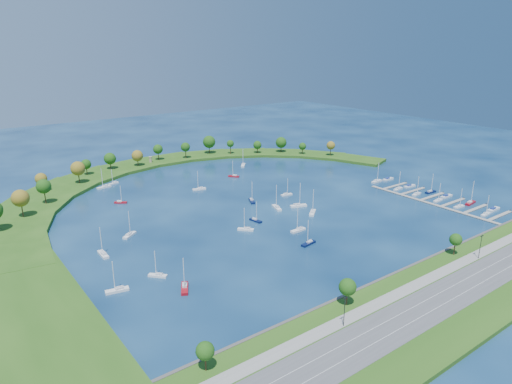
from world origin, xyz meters
TOP-DOWN VIEW (x-y plane):
  - ground at (0.00, 0.00)m, footprint 700.00×700.00m
  - south_shoreline at (0.03, -122.88)m, footprint 420.00×43.10m
  - breakwater at (-46.33, 48.72)m, footprint 286.74×247.64m
  - breakwater_trees at (-22.22, 85.09)m, footprint 244.29×91.32m
  - harbor_tower at (-11.29, 114.33)m, footprint 2.60×2.60m
  - dock_system at (85.30, -61.00)m, footprint 24.28×82.00m
  - moored_boat_0 at (15.24, -20.32)m, footprint 9.67×5.49m
  - moored_boat_1 at (42.18, 70.97)m, footprint 7.73×8.32m
  - moored_boat_2 at (-0.49, 1.61)m, footprint 5.63×8.56m
  - moored_boat_3 at (-75.27, -3.93)m, footprint 8.10×6.77m
  - moored_boat_4 at (-77.85, -62.87)m, footprint 6.51×8.99m
  - moored_boat_5 at (-81.56, -48.03)m, footprint 6.51×6.79m
  - moored_boat_6 at (-16.68, -23.87)m, footprint 3.16×7.59m
  - moored_boat_7 at (-92.19, -17.07)m, footprint 2.55×8.68m
  - moored_boat_8 at (-7.86, -46.39)m, footprint 8.36×2.69m
  - moored_boat_9 at (20.08, 50.50)m, footprint 6.19×7.41m
  - moored_boat_10 at (-14.39, -60.62)m, footprint 8.24×3.46m
  - moored_boat_11 at (23.01, -1.15)m, footprint 7.35×2.88m
  - moored_boat_12 at (3.74, -15.69)m, footprint 5.26×9.44m
  - moored_boat_13 at (-13.18, 39.10)m, footprint 8.59×3.95m
  - moored_boat_14 at (-51.14, 82.83)m, footprint 7.19×3.70m
  - moored_boat_15 at (-58.91, 77.99)m, footprint 9.23×4.18m
  - moored_boat_16 at (-61.26, 44.06)m, footprint 6.81×5.83m
  - moored_boat_17 at (14.09, -32.96)m, footprint 8.58×7.67m
  - moored_boat_18 at (-27.49, -30.55)m, footprint 6.96×7.21m
  - moored_boat_19 at (-98.23, -49.66)m, footprint 8.66×3.97m
  - docked_boat_0 at (85.53, -88.74)m, footprint 7.67×2.78m
  - docked_boat_1 at (95.96, -87.56)m, footprint 9.59×3.06m
  - docked_boat_2 at (85.53, -73.81)m, footprint 7.51×2.64m
  - docked_boat_3 at (96.00, -74.43)m, footprint 9.29×3.68m
  - docked_boat_4 at (85.54, -60.91)m, footprint 7.43×2.55m
  - docked_boat_5 at (95.97, -59.70)m, footprint 9.07×2.71m
  - docked_boat_6 at (85.53, -46.73)m, footprint 8.04×3.33m
  - docked_boat_7 at (96.02, -49.16)m, footprint 8.10×2.67m
  - docked_boat_8 at (85.53, -33.62)m, footprint 8.07×3.36m
  - docked_boat_9 at (95.98, -34.36)m, footprint 8.69×3.11m
  - docked_boat_10 at (87.91, -15.00)m, footprint 8.90×3.25m
  - docked_boat_11 at (97.87, -16.25)m, footprint 8.84×2.61m

SIDE VIEW (x-z plane):
  - ground at x=0.00m, z-range 0.00..0.00m
  - dock_system at x=85.30m, z-range -0.45..1.15m
  - docked_boat_9 at x=95.98m, z-range -0.23..1.51m
  - docked_boat_11 at x=97.87m, z-range -0.24..1.56m
  - docked_boat_5 at x=95.97m, z-range -0.24..1.60m
  - docked_boat_1 at x=95.96m, z-range -0.26..1.68m
  - moored_boat_14 at x=-51.14m, z-range -4.23..5.94m
  - moored_boat_16 at x=-61.26m, z-range -4.32..6.04m
  - moored_boat_11 at x=23.01m, z-range -4.40..6.13m
  - docked_boat_4 at x=85.54m, z-range -4.50..6.24m
  - moored_boat_5 at x=-81.56m, z-range -4.53..6.28m
  - moored_boat_6 at x=-16.68m, z-range -4.54..6.29m
  - docked_boat_2 at x=85.53m, z-range -4.54..6.29m
  - docked_boat_0 at x=85.53m, z-range -4.64..6.40m
  - moored_boat_9 at x=20.08m, z-range -4.71..6.47m
  - docked_boat_6 at x=85.53m, z-range -4.84..6.62m
  - docked_boat_8 at x=85.53m, z-range -4.86..6.64m
  - moored_boat_18 at x=-27.49m, z-range -4.86..6.65m
  - moored_boat_10 at x=-14.39m, z-range -4.97..6.77m
  - docked_boat_7 at x=96.02m, z-range -4.97..6.77m
  - moored_boat_8 at x=-7.86m, z-range -5.16..6.98m
  - moored_boat_13 at x=-13.18m, z-range -5.19..7.01m
  - moored_boat_3 at x=-75.27m, z-range -5.20..7.03m
  - moored_boat_2 at x=-0.49m, z-range -5.23..7.05m
  - moored_boat_19 at x=-98.23m, z-range -5.23..7.06m
  - moored_boat_7 at x=-92.19m, z-range -5.43..7.28m
  - docked_boat_10 at x=87.91m, z-range -5.47..7.33m
  - moored_boat_1 at x=42.18m, z-range -5.59..7.47m
  - moored_boat_4 at x=-77.85m, z-range -5.61..7.48m
  - moored_boat_15 at x=-58.91m, z-range -5.61..7.49m
  - moored_boat_17 at x=14.09m, z-range -5.69..7.58m
  - docked_boat_3 at x=96.00m, z-range -5.70..7.59m
  - moored_boat_12 at x=3.74m, z-range -5.74..7.64m
  - moored_boat_0 at x=15.24m, z-range -5.90..7.82m
  - breakwater at x=-46.33m, z-range -0.01..1.99m
  - south_shoreline at x=0.03m, z-range -4.80..6.80m
  - harbor_tower at x=-11.29m, z-range 2.05..6.31m
  - breakwater_trees at x=-22.22m, z-range 3.15..18.24m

